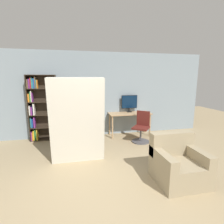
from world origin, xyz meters
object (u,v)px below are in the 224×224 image
(bookshelf, at_px, (40,108))
(mattress_far, at_px, (77,119))
(armchair, at_px, (178,164))
(monitor, at_px, (129,102))
(office_chair, at_px, (141,130))
(mattress_near, at_px, (78,121))

(bookshelf, bearing_deg, mattress_far, -54.47)
(bookshelf, xyz_separation_m, armchair, (2.85, -2.88, -0.68))
(monitor, height_order, bookshelf, bookshelf)
(office_chair, distance_m, mattress_far, 2.08)
(bookshelf, relative_size, mattress_near, 1.04)
(bookshelf, height_order, mattress_far, bookshelf)
(monitor, distance_m, armchair, 2.97)
(mattress_near, height_order, armchair, mattress_near)
(mattress_far, relative_size, armchair, 2.23)
(bookshelf, bearing_deg, mattress_near, -58.21)
(monitor, bearing_deg, bookshelf, 179.93)
(monitor, bearing_deg, mattress_near, -134.98)
(monitor, distance_m, mattress_far, 2.31)
(bookshelf, distance_m, armchair, 4.11)
(office_chair, xyz_separation_m, armchair, (-0.11, -2.07, -0.04))
(monitor, height_order, armchair, monitor)
(mattress_far, bearing_deg, office_chair, 20.61)
(mattress_far, distance_m, armchair, 2.32)
(bookshelf, bearing_deg, monitor, -0.07)
(office_chair, bearing_deg, monitor, 99.07)
(mattress_far, xyz_separation_m, armchair, (1.77, -1.36, -0.63))
(monitor, distance_m, mattress_near, 2.47)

